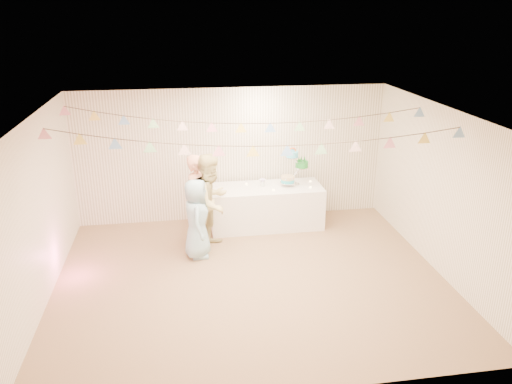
{
  "coord_description": "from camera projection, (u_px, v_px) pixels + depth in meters",
  "views": [
    {
      "loc": [
        -0.99,
        -6.76,
        4.02
      ],
      "look_at": [
        0.2,
        0.8,
        1.15
      ],
      "focal_mm": 35.0,
      "sensor_mm": 36.0,
      "label": 1
    }
  ],
  "objects": [
    {
      "name": "ceiling",
      "position": [
        251.0,
        115.0,
        6.89
      ],
      "size": [
        6.0,
        6.0,
        0.0
      ],
      "primitive_type": "plane",
      "color": "silver",
      "rests_on": "ground"
    },
    {
      "name": "right_wall",
      "position": [
        441.0,
        191.0,
        7.79
      ],
      "size": [
        5.0,
        5.0,
        0.0
      ],
      "primitive_type": "plane",
      "color": "white",
      "rests_on": "ground"
    },
    {
      "name": "tealight_5",
      "position": [
        310.0,
        181.0,
        9.7
      ],
      "size": [
        0.04,
        0.04,
        0.03
      ],
      "primitive_type": "cylinder",
      "color": "#FFD88C",
      "rests_on": "table"
    },
    {
      "name": "tealight_2",
      "position": [
        273.0,
        190.0,
        9.24
      ],
      "size": [
        0.04,
        0.04,
        0.03
      ],
      "primitive_type": "cylinder",
      "color": "#FFD88C",
      "rests_on": "table"
    },
    {
      "name": "table",
      "position": [
        266.0,
        206.0,
        9.57
      ],
      "size": [
        2.12,
        0.85,
        0.8
      ],
      "primitive_type": "cube",
      "color": "white",
      "rests_on": "floor"
    },
    {
      "name": "person_adult_b",
      "position": [
        211.0,
        202.0,
        8.58
      ],
      "size": [
        1.02,
        1.05,
        1.7
      ],
      "primitive_type": "imported",
      "rotation": [
        0.0,
        0.0,
        0.91
      ],
      "color": "#D2C381",
      "rests_on": "floor"
    },
    {
      "name": "tealight_3",
      "position": [
        282.0,
        181.0,
        9.68
      ],
      "size": [
        0.04,
        0.04,
        0.03
      ],
      "primitive_type": "cylinder",
      "color": "#FFD88C",
      "rests_on": "table"
    },
    {
      "name": "posy",
      "position": [
        262.0,
        185.0,
        9.46
      ],
      "size": [
        0.14,
        0.14,
        0.16
      ],
      "primitive_type": null,
      "color": "white",
      "rests_on": "table"
    },
    {
      "name": "bunting_front",
      "position": [
        253.0,
        138.0,
        6.81
      ],
      "size": [
        5.6,
        0.9,
        0.36
      ],
      "primitive_type": null,
      "color": "#72A5E5",
      "rests_on": "ceiling"
    },
    {
      "name": "tealight_1",
      "position": [
        246.0,
        184.0,
        9.55
      ],
      "size": [
        0.04,
        0.04,
        0.03
      ],
      "primitive_type": "cylinder",
      "color": "#FFD88C",
      "rests_on": "table"
    },
    {
      "name": "person_child",
      "position": [
        197.0,
        219.0,
        8.3
      ],
      "size": [
        0.46,
        0.68,
        1.38
      ],
      "primitive_type": "imported",
      "rotation": [
        0.0,
        0.0,
        1.54
      ],
      "color": "#94C0D1",
      "rests_on": "floor"
    },
    {
      "name": "floor",
      "position": [
        251.0,
        279.0,
        7.81
      ],
      "size": [
        6.0,
        6.0,
        0.0
      ],
      "primitive_type": "plane",
      "color": "#866648",
      "rests_on": "ground"
    },
    {
      "name": "person_adult_a",
      "position": [
        199.0,
        200.0,
        8.73
      ],
      "size": [
        0.66,
        0.72,
        1.64
      ],
      "primitive_type": "imported",
      "rotation": [
        0.0,
        0.0,
        0.99
      ],
      "color": "#EEA17C",
      "rests_on": "floor"
    },
    {
      "name": "cake_bottom",
      "position": [
        287.0,
        184.0,
        9.47
      ],
      "size": [
        0.31,
        0.31,
        0.15
      ],
      "primitive_type": null,
      "color": "#2BBFCB",
      "rests_on": "cake_stand"
    },
    {
      "name": "cake_top_tier",
      "position": [
        292.0,
        156.0,
        9.32
      ],
      "size": [
        0.25,
        0.25,
        0.19
      ],
      "primitive_type": null,
      "color": "#47BADF",
      "rests_on": "cake_stand"
    },
    {
      "name": "bunting_back",
      "position": [
        241.0,
        116.0,
        8.0
      ],
      "size": [
        5.6,
        1.1,
        0.4
      ],
      "primitive_type": null,
      "color": "pink",
      "rests_on": "ceiling"
    },
    {
      "name": "tealight_4",
      "position": [
        311.0,
        187.0,
        9.38
      ],
      "size": [
        0.04,
        0.04,
        0.03
      ],
      "primitive_type": "cylinder",
      "color": "#FFD88C",
      "rests_on": "table"
    },
    {
      "name": "cake_stand",
      "position": [
        294.0,
        170.0,
        9.46
      ],
      "size": [
        0.62,
        0.36,
        0.69
      ],
      "primitive_type": null,
      "color": "silver",
      "rests_on": "table"
    },
    {
      "name": "back_wall",
      "position": [
        232.0,
        155.0,
        9.66
      ],
      "size": [
        6.0,
        6.0,
        0.0
      ],
      "primitive_type": "plane",
      "color": "white",
      "rests_on": "ground"
    },
    {
      "name": "cake_middle",
      "position": [
        302.0,
        167.0,
        9.56
      ],
      "size": [
        0.27,
        0.27,
        0.22
      ],
      "primitive_type": null,
      "color": "#1C812A",
      "rests_on": "cake_stand"
    },
    {
      "name": "tealight_0",
      "position": [
        225.0,
        191.0,
        9.18
      ],
      "size": [
        0.04,
        0.04,
        0.03
      ],
      "primitive_type": "cylinder",
      "color": "#FFD88C",
      "rests_on": "table"
    },
    {
      "name": "left_wall",
      "position": [
        37.0,
        214.0,
        6.92
      ],
      "size": [
        5.0,
        5.0,
        0.0
      ],
      "primitive_type": "plane",
      "color": "white",
      "rests_on": "ground"
    },
    {
      "name": "front_wall",
      "position": [
        287.0,
        292.0,
        5.04
      ],
      "size": [
        6.0,
        6.0,
        0.0
      ],
      "primitive_type": "plane",
      "color": "white",
      "rests_on": "ground"
    },
    {
      "name": "platter",
      "position": [
        236.0,
        191.0,
        9.32
      ],
      "size": [
        0.37,
        0.37,
        0.02
      ],
      "primitive_type": "cylinder",
      "color": "white",
      "rests_on": "table"
    }
  ]
}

